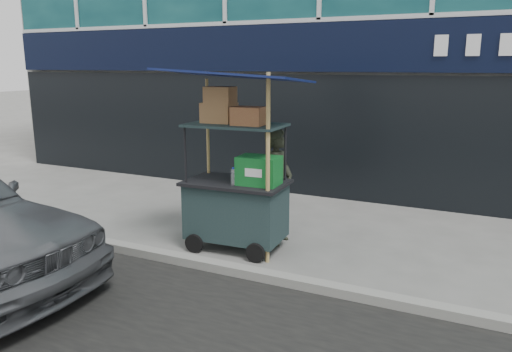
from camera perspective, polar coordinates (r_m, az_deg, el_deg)
The scene contains 4 objects.
ground at distance 6.75m, azimuth -4.41°, elevation -9.98°, with size 80.00×80.00×0.00m, color #5F5F5B.
curb at distance 6.57m, azimuth -5.30°, elevation -10.09°, with size 80.00×0.18×0.12m, color gray.
vendor_cart at distance 7.02m, azimuth -2.18°, elevation -1.35°, with size 1.96×1.43×2.55m.
vendor_man at distance 7.27m, azimuth 2.50°, elevation -1.17°, with size 0.62×0.41×1.71m, color black.
Camera 1 is at (3.16, -5.37, 2.59)m, focal length 35.00 mm.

